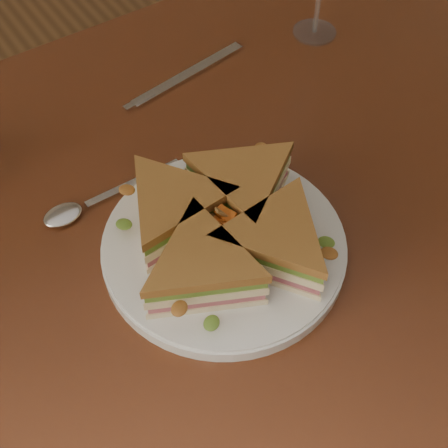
# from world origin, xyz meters

# --- Properties ---
(ground) EXTENTS (6.00, 6.00, 0.00)m
(ground) POSITION_xyz_m (0.00, 0.00, 0.00)
(ground) COLOR brown
(ground) RESTS_ON ground
(table) EXTENTS (1.20, 0.80, 0.75)m
(table) POSITION_xyz_m (0.00, 0.00, 0.65)
(table) COLOR #3E1B0E
(table) RESTS_ON ground
(plate) EXTENTS (0.28, 0.28, 0.02)m
(plate) POSITION_xyz_m (-0.04, -0.07, 0.76)
(plate) COLOR white
(plate) RESTS_ON table
(sandwich_wedges) EXTENTS (0.30, 0.30, 0.06)m
(sandwich_wedges) POSITION_xyz_m (-0.04, -0.07, 0.80)
(sandwich_wedges) COLOR #FFECBC
(sandwich_wedges) RESTS_ON plate
(crisps_mound) EXTENTS (0.09, 0.09, 0.05)m
(crisps_mound) POSITION_xyz_m (-0.04, -0.07, 0.79)
(crisps_mound) COLOR #D15D1A
(crisps_mound) RESTS_ON plate
(spoon) EXTENTS (0.18, 0.03, 0.01)m
(spoon) POSITION_xyz_m (-0.15, 0.07, 0.75)
(spoon) COLOR silver
(spoon) RESTS_ON table
(knife) EXTENTS (0.21, 0.05, 0.00)m
(knife) POSITION_xyz_m (0.08, 0.21, 0.75)
(knife) COLOR silver
(knife) RESTS_ON table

